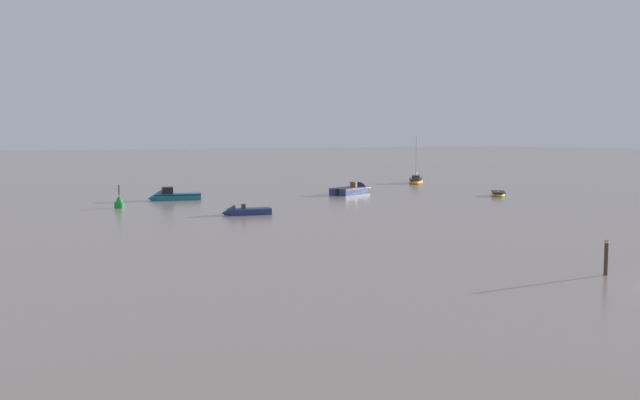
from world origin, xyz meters
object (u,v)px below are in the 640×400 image
(rowboat_moored_3, at_px, (498,194))
(mooring_post_near, at_px, (606,259))
(motorboat_moored_0, at_px, (354,191))
(motorboat_moored_2, at_px, (242,212))
(channel_buoy, at_px, (119,203))
(sailboat_moored_0, at_px, (416,181))
(motorboat_moored_1, at_px, (170,197))

(rowboat_moored_3, xyz_separation_m, mooring_post_near, (-29.62, -33.97, 0.59))
(motorboat_moored_0, height_order, motorboat_moored_2, motorboat_moored_0)
(motorboat_moored_2, height_order, channel_buoy, channel_buoy)
(motorboat_moored_0, relative_size, mooring_post_near, 3.72)
(mooring_post_near, bearing_deg, motorboat_moored_0, 68.54)
(sailboat_moored_0, xyz_separation_m, motorboat_moored_1, (-39.57, -6.95, 0.00))
(sailboat_moored_0, height_order, mooring_post_near, sailboat_moored_0)
(mooring_post_near, bearing_deg, rowboat_moored_3, 48.91)
(sailboat_moored_0, distance_m, mooring_post_near, 66.40)
(motorboat_moored_1, bearing_deg, motorboat_moored_0, -173.17)
(sailboat_moored_0, xyz_separation_m, motorboat_moored_2, (-39.28, -23.46, -0.11))
(motorboat_moored_1, height_order, rowboat_moored_3, motorboat_moored_1)
(motorboat_moored_1, bearing_deg, rowboat_moored_3, 172.35)
(sailboat_moored_0, relative_size, motorboat_moored_1, 1.25)
(motorboat_moored_0, distance_m, channel_buoy, 28.04)
(sailboat_moored_0, height_order, motorboat_moored_2, sailboat_moored_0)
(mooring_post_near, bearing_deg, sailboat_moored_0, 56.96)
(motorboat_moored_1, bearing_deg, motorboat_moored_2, 107.42)
(sailboat_moored_0, distance_m, motorboat_moored_2, 45.75)
(channel_buoy, bearing_deg, motorboat_moored_2, -57.09)
(motorboat_moored_1, relative_size, rowboat_moored_3, 1.40)
(motorboat_moored_1, bearing_deg, mooring_post_near, 110.37)
(motorboat_moored_1, distance_m, motorboat_moored_2, 16.51)
(sailboat_moored_0, bearing_deg, mooring_post_near, 10.33)
(motorboat_moored_2, bearing_deg, motorboat_moored_0, -131.17)
(sailboat_moored_0, relative_size, mooring_post_near, 3.93)
(motorboat_moored_1, height_order, motorboat_moored_2, motorboat_moored_1)
(channel_buoy, height_order, mooring_post_near, channel_buoy)
(mooring_post_near, bearing_deg, motorboat_moored_1, 93.95)
(rowboat_moored_3, xyz_separation_m, channel_buoy, (-39.85, 9.29, 0.28))
(motorboat_moored_2, height_order, mooring_post_near, mooring_post_near)
(motorboat_moored_2, bearing_deg, sailboat_moored_0, -132.20)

